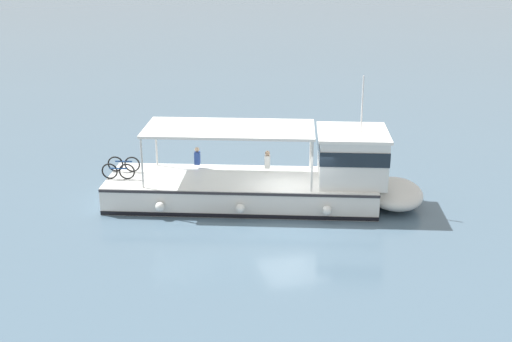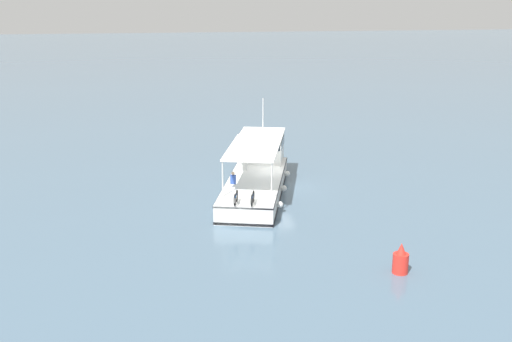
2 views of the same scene
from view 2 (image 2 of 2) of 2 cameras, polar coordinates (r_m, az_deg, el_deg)
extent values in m
plane|color=slate|center=(39.40, 1.68, -1.40)|extent=(400.00, 400.00, 0.00)
cube|color=white|center=(37.30, -0.11, -1.50)|extent=(6.38, 11.26, 1.10)
ellipsoid|color=white|center=(43.23, 0.85, 0.91)|extent=(3.48, 3.00, 1.01)
cube|color=black|center=(37.44, -0.10, -2.16)|extent=(6.42, 11.27, 0.16)
cube|color=#2D2D33|center=(37.17, -0.11, -0.81)|extent=(6.44, 11.28, 0.10)
cube|color=white|center=(41.13, 0.61, 2.29)|extent=(3.39, 3.31, 1.90)
cube|color=#19232D|center=(41.05, 0.61, 2.74)|extent=(3.46, 3.37, 0.56)
cube|color=white|center=(40.91, 0.61, 3.67)|extent=(3.59, 3.51, 0.12)
cube|color=white|center=(36.18, -0.19, 2.22)|extent=(4.87, 7.28, 0.10)
cylinder|color=silver|center=(39.73, -1.59, 1.88)|extent=(0.08, 0.08, 2.00)
cylinder|color=silver|center=(39.45, 2.33, 1.78)|extent=(0.08, 0.08, 2.00)
cylinder|color=silver|center=(33.53, -3.15, -0.75)|extent=(0.08, 0.08, 2.00)
cylinder|color=silver|center=(33.20, 1.48, -0.90)|extent=(0.08, 0.08, 2.00)
cylinder|color=silver|center=(40.97, 0.66, 5.34)|extent=(0.06, 0.06, 2.20)
sphere|color=white|center=(40.41, 2.96, -0.25)|extent=(0.36, 0.36, 0.36)
sphere|color=white|center=(37.26, 2.63, -1.63)|extent=(0.36, 0.36, 0.36)
sphere|color=white|center=(34.32, 2.27, -3.16)|extent=(0.36, 0.36, 0.36)
torus|color=black|center=(32.79, -1.81, -2.34)|extent=(0.26, 0.65, 0.66)
torus|color=black|center=(32.13, -1.99, -2.72)|extent=(0.26, 0.65, 0.66)
cylinder|color=#1E478C|center=(32.43, -1.90, -2.33)|extent=(0.27, 0.68, 0.06)
torus|color=black|center=(32.68, -0.25, -2.40)|extent=(0.26, 0.65, 0.66)
torus|color=black|center=(32.02, -0.40, -2.78)|extent=(0.26, 0.65, 0.66)
cylinder|color=#1E478C|center=(32.31, -0.32, -2.39)|extent=(0.27, 0.68, 0.06)
cube|color=#2D4CA5|center=(35.32, -2.16, -0.80)|extent=(0.37, 0.31, 0.52)
sphere|color=beige|center=(35.21, -2.16, -0.22)|extent=(0.20, 0.20, 0.20)
cube|color=white|center=(38.08, -1.03, 0.44)|extent=(0.37, 0.31, 0.52)
sphere|color=tan|center=(37.99, -1.04, 0.98)|extent=(0.20, 0.20, 0.20)
cylinder|color=red|center=(27.71, 13.40, -8.43)|extent=(0.70, 0.70, 0.90)
cone|color=red|center=(27.44, 13.49, -7.09)|extent=(0.42, 0.42, 0.50)
camera|label=1|loc=(43.06, 36.71, 10.88)|focal=46.84mm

